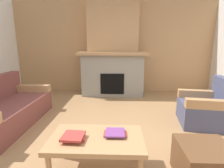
% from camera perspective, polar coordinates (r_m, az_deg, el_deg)
% --- Properties ---
extents(ground, '(9.00, 9.00, 0.00)m').
position_cam_1_polar(ground, '(2.72, -1.68, -18.14)').
color(ground, '#9E754C').
extents(wall_back_wood_panel, '(6.00, 0.12, 2.70)m').
position_cam_1_polar(wall_back_wood_panel, '(5.34, 0.38, 12.04)').
color(wall_back_wood_panel, tan).
rests_on(wall_back_wood_panel, ground).
extents(fireplace, '(1.90, 0.82, 2.70)m').
position_cam_1_polar(fireplace, '(4.97, 0.25, 9.86)').
color(fireplace, gray).
rests_on(fireplace, ground).
extents(couch, '(0.85, 1.80, 0.85)m').
position_cam_1_polar(couch, '(3.60, -31.86, -7.25)').
color(couch, brown).
rests_on(couch, ground).
extents(armchair, '(0.86, 0.86, 0.85)m').
position_cam_1_polar(armchair, '(3.53, 28.61, -7.13)').
color(armchair, '#474C6B').
rests_on(armchair, ground).
extents(coffee_table, '(1.00, 0.60, 0.43)m').
position_cam_1_polar(coffee_table, '(1.96, -5.06, -18.47)').
color(coffee_table, tan).
rests_on(coffee_table, ground).
extents(ottoman, '(0.52, 0.52, 0.40)m').
position_cam_1_polar(ottoman, '(2.16, 28.18, -22.29)').
color(ottoman, brown).
rests_on(ottoman, ground).
extents(book_stack_near_edge, '(0.24, 0.23, 0.05)m').
position_cam_1_polar(book_stack_near_edge, '(1.91, -12.44, -16.72)').
color(book_stack_near_edge, '#B23833').
rests_on(book_stack_near_edge, coffee_table).
extents(book_stack_center, '(0.25, 0.21, 0.04)m').
position_cam_1_polar(book_stack_center, '(1.96, 1.04, -15.93)').
color(book_stack_center, '#B23833').
rests_on(book_stack_center, coffee_table).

